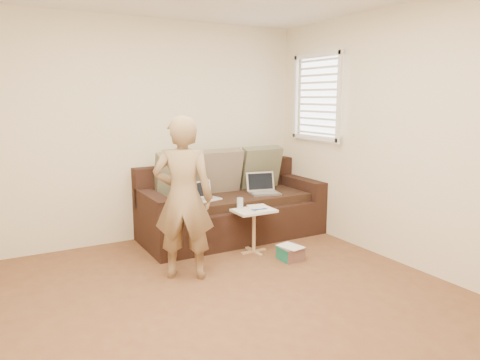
{
  "coord_description": "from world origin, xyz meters",
  "views": [
    {
      "loc": [
        -1.63,
        -2.94,
        1.69
      ],
      "look_at": [
        0.8,
        1.4,
        0.78
      ],
      "focal_mm": 33.63,
      "sensor_mm": 36.0,
      "label": 1
    }
  ],
  "objects_px": {
    "sofa": "(232,203)",
    "laptop_white": "(207,200)",
    "striped_box": "(291,253)",
    "side_table": "(254,231)",
    "person": "(183,198)",
    "drinking_glass": "(240,203)",
    "laptop_silver": "(265,194)"
  },
  "relations": [
    {
      "from": "side_table",
      "to": "striped_box",
      "type": "height_order",
      "value": "side_table"
    },
    {
      "from": "person",
      "to": "side_table",
      "type": "xyz_separation_m",
      "value": [
        0.93,
        0.27,
        -0.53
      ]
    },
    {
      "from": "laptop_silver",
      "to": "striped_box",
      "type": "xyz_separation_m",
      "value": [
        -0.24,
        -0.9,
        -0.44
      ]
    },
    {
      "from": "laptop_silver",
      "to": "side_table",
      "type": "distance_m",
      "value": 0.73
    },
    {
      "from": "laptop_white",
      "to": "side_table",
      "type": "height_order",
      "value": "laptop_white"
    },
    {
      "from": "person",
      "to": "laptop_white",
      "type": "bearing_deg",
      "value": -96.96
    },
    {
      "from": "side_table",
      "to": "laptop_white",
      "type": "bearing_deg",
      "value": 119.3
    },
    {
      "from": "person",
      "to": "striped_box",
      "type": "distance_m",
      "value": 1.35
    },
    {
      "from": "side_table",
      "to": "drinking_glass",
      "type": "distance_m",
      "value": 0.34
    },
    {
      "from": "side_table",
      "to": "striped_box",
      "type": "distance_m",
      "value": 0.48
    },
    {
      "from": "laptop_white",
      "to": "person",
      "type": "xyz_separation_m",
      "value": [
        -0.62,
        -0.82,
        0.25
      ]
    },
    {
      "from": "person",
      "to": "side_table",
      "type": "relative_size",
      "value": 3.17
    },
    {
      "from": "side_table",
      "to": "sofa",
      "type": "bearing_deg",
      "value": 84.06
    },
    {
      "from": "laptop_silver",
      "to": "drinking_glass",
      "type": "bearing_deg",
      "value": -132.67
    },
    {
      "from": "laptop_white",
      "to": "person",
      "type": "distance_m",
      "value": 1.06
    },
    {
      "from": "sofa",
      "to": "laptop_white",
      "type": "relative_size",
      "value": 7.56
    },
    {
      "from": "striped_box",
      "to": "laptop_white",
      "type": "bearing_deg",
      "value": 119.06
    },
    {
      "from": "laptop_white",
      "to": "side_table",
      "type": "xyz_separation_m",
      "value": [
        0.31,
        -0.55,
        -0.28
      ]
    },
    {
      "from": "sofa",
      "to": "laptop_white",
      "type": "xyz_separation_m",
      "value": [
        -0.37,
        -0.08,
        0.1
      ]
    },
    {
      "from": "laptop_white",
      "to": "drinking_glass",
      "type": "relative_size",
      "value": 2.43
    },
    {
      "from": "laptop_white",
      "to": "drinking_glass",
      "type": "xyz_separation_m",
      "value": [
        0.2,
        -0.43,
        0.03
      ]
    },
    {
      "from": "striped_box",
      "to": "side_table",
      "type": "bearing_deg",
      "value": 118.72
    },
    {
      "from": "person",
      "to": "striped_box",
      "type": "relative_size",
      "value": 6.48
    },
    {
      "from": "sofa",
      "to": "side_table",
      "type": "relative_size",
      "value": 4.5
    },
    {
      "from": "laptop_silver",
      "to": "drinking_glass",
      "type": "distance_m",
      "value": 0.69
    },
    {
      "from": "laptop_silver",
      "to": "drinking_glass",
      "type": "relative_size",
      "value": 3.03
    },
    {
      "from": "sofa",
      "to": "striped_box",
      "type": "relative_size",
      "value": 9.2
    },
    {
      "from": "side_table",
      "to": "drinking_glass",
      "type": "height_order",
      "value": "drinking_glass"
    },
    {
      "from": "person",
      "to": "side_table",
      "type": "bearing_deg",
      "value": -133.34
    },
    {
      "from": "sofa",
      "to": "striped_box",
      "type": "height_order",
      "value": "sofa"
    },
    {
      "from": "sofa",
      "to": "person",
      "type": "bearing_deg",
      "value": -138.03
    },
    {
      "from": "sofa",
      "to": "striped_box",
      "type": "distance_m",
      "value": 1.09
    }
  ]
}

